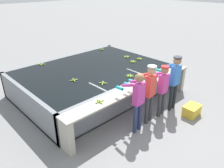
{
  "coord_description": "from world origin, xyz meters",
  "views": [
    {
      "loc": [
        -4.43,
        -3.42,
        3.68
      ],
      "look_at": [
        0.0,
        1.24,
        0.64
      ],
      "focal_mm": 35.0,
      "sensor_mm": 36.0,
      "label": 1
    }
  ],
  "objects_px": {
    "worker_1": "(149,89)",
    "knife_0": "(175,68)",
    "banana_bunch_floating_0": "(102,49)",
    "banana_bunch_ledge_0": "(100,102)",
    "worker_2": "(162,86)",
    "banana_bunch_floating_3": "(130,76)",
    "banana_bunch_floating_6": "(139,59)",
    "banana_bunch_floating_2": "(74,80)",
    "crate": "(192,110)",
    "worker_0": "(138,97)",
    "banana_bunch_floating_4": "(103,83)",
    "banana_bunch_floating_1": "(133,62)",
    "banana_bunch_floating_5": "(42,64)",
    "worker_3": "(174,78)",
    "banana_bunch_floating_7": "(127,57)"
  },
  "relations": [
    {
      "from": "worker_1",
      "to": "knife_0",
      "type": "relative_size",
      "value": 5.75
    },
    {
      "from": "banana_bunch_floating_0",
      "to": "banana_bunch_ledge_0",
      "type": "xyz_separation_m",
      "value": [
        -3.12,
        -3.48,
        0.0
      ]
    },
    {
      "from": "worker_1",
      "to": "worker_2",
      "type": "bearing_deg",
      "value": -4.04
    },
    {
      "from": "banana_bunch_floating_3",
      "to": "banana_bunch_floating_6",
      "type": "height_order",
      "value": "same"
    },
    {
      "from": "worker_1",
      "to": "banana_bunch_floating_6",
      "type": "xyz_separation_m",
      "value": [
        2.01,
        2.03,
        -0.11
      ]
    },
    {
      "from": "worker_2",
      "to": "banana_bunch_floating_6",
      "type": "height_order",
      "value": "worker_2"
    },
    {
      "from": "banana_bunch_floating_2",
      "to": "crate",
      "type": "distance_m",
      "value": 3.69
    },
    {
      "from": "worker_0",
      "to": "knife_0",
      "type": "distance_m",
      "value": 2.8
    },
    {
      "from": "banana_bunch_floating_6",
      "to": "banana_bunch_floating_4",
      "type": "bearing_deg",
      "value": -164.46
    },
    {
      "from": "banana_bunch_floating_1",
      "to": "crate",
      "type": "bearing_deg",
      "value": -97.67
    },
    {
      "from": "banana_bunch_floating_3",
      "to": "worker_2",
      "type": "bearing_deg",
      "value": -86.89
    },
    {
      "from": "worker_2",
      "to": "banana_bunch_floating_0",
      "type": "relative_size",
      "value": 5.69
    },
    {
      "from": "worker_0",
      "to": "banana_bunch_floating_1",
      "type": "height_order",
      "value": "worker_0"
    },
    {
      "from": "worker_2",
      "to": "banana_bunch_floating_1",
      "type": "height_order",
      "value": "worker_2"
    },
    {
      "from": "banana_bunch_floating_3",
      "to": "banana_bunch_floating_6",
      "type": "bearing_deg",
      "value": 30.22
    },
    {
      "from": "worker_0",
      "to": "knife_0",
      "type": "xyz_separation_m",
      "value": [
        2.73,
        0.61,
        -0.08
      ]
    },
    {
      "from": "crate",
      "to": "banana_bunch_ledge_0",
      "type": "bearing_deg",
      "value": 153.22
    },
    {
      "from": "banana_bunch_floating_3",
      "to": "banana_bunch_floating_5",
      "type": "height_order",
      "value": "same"
    },
    {
      "from": "worker_1",
      "to": "banana_bunch_floating_1",
      "type": "distance_m",
      "value": 2.54
    },
    {
      "from": "worker_1",
      "to": "worker_2",
      "type": "distance_m",
      "value": 0.56
    },
    {
      "from": "banana_bunch_floating_0",
      "to": "banana_bunch_floating_4",
      "type": "height_order",
      "value": "same"
    },
    {
      "from": "worker_3",
      "to": "worker_2",
      "type": "bearing_deg",
      "value": 175.89
    },
    {
      "from": "banana_bunch_floating_7",
      "to": "banana_bunch_floating_0",
      "type": "bearing_deg",
      "value": 91.46
    },
    {
      "from": "banana_bunch_floating_6",
      "to": "banana_bunch_floating_7",
      "type": "xyz_separation_m",
      "value": [
        -0.17,
        0.51,
        0.0
      ]
    },
    {
      "from": "banana_bunch_floating_0",
      "to": "banana_bunch_ledge_0",
      "type": "bearing_deg",
      "value": -131.85
    },
    {
      "from": "worker_0",
      "to": "banana_bunch_floating_6",
      "type": "xyz_separation_m",
      "value": [
        2.56,
        2.09,
        -0.07
      ]
    },
    {
      "from": "banana_bunch_floating_0",
      "to": "banana_bunch_floating_3",
      "type": "bearing_deg",
      "value": -114.69
    },
    {
      "from": "banana_bunch_floating_0",
      "to": "banana_bunch_floating_3",
      "type": "height_order",
      "value": "same"
    },
    {
      "from": "worker_1",
      "to": "banana_bunch_floating_0",
      "type": "height_order",
      "value": "worker_1"
    },
    {
      "from": "worker_2",
      "to": "banana_bunch_ledge_0",
      "type": "relative_size",
      "value": 5.59
    },
    {
      "from": "banana_bunch_floating_3",
      "to": "banana_bunch_floating_4",
      "type": "height_order",
      "value": "same"
    },
    {
      "from": "banana_bunch_floating_0",
      "to": "banana_bunch_ledge_0",
      "type": "relative_size",
      "value": 0.98
    },
    {
      "from": "worker_1",
      "to": "crate",
      "type": "distance_m",
      "value": 1.67
    },
    {
      "from": "worker_3",
      "to": "banana_bunch_floating_5",
      "type": "relative_size",
      "value": 7.58
    },
    {
      "from": "worker_2",
      "to": "banana_bunch_floating_6",
      "type": "distance_m",
      "value": 2.54
    },
    {
      "from": "banana_bunch_floating_7",
      "to": "worker_1",
      "type": "bearing_deg",
      "value": -125.94
    },
    {
      "from": "worker_2",
      "to": "crate",
      "type": "height_order",
      "value": "worker_2"
    },
    {
      "from": "banana_bunch_floating_0",
      "to": "banana_bunch_floating_4",
      "type": "relative_size",
      "value": 1.16
    },
    {
      "from": "banana_bunch_floating_5",
      "to": "worker_1",
      "type": "bearing_deg",
      "value": -75.56
    },
    {
      "from": "banana_bunch_floating_4",
      "to": "crate",
      "type": "height_order",
      "value": "banana_bunch_floating_4"
    },
    {
      "from": "banana_bunch_floating_5",
      "to": "knife_0",
      "type": "xyz_separation_m",
      "value": [
        3.23,
        -3.54,
        -0.01
      ]
    },
    {
      "from": "worker_3",
      "to": "banana_bunch_floating_3",
      "type": "xyz_separation_m",
      "value": [
        -0.62,
        1.22,
        -0.12
      ]
    },
    {
      "from": "banana_bunch_floating_0",
      "to": "knife_0",
      "type": "height_order",
      "value": "banana_bunch_floating_0"
    },
    {
      "from": "banana_bunch_floating_5",
      "to": "banana_bunch_floating_6",
      "type": "height_order",
      "value": "same"
    },
    {
      "from": "worker_2",
      "to": "crate",
      "type": "relative_size",
      "value": 2.87
    },
    {
      "from": "worker_3",
      "to": "banana_bunch_floating_0",
      "type": "height_order",
      "value": "worker_3"
    },
    {
      "from": "worker_0",
      "to": "worker_3",
      "type": "height_order",
      "value": "worker_3"
    },
    {
      "from": "crate",
      "to": "banana_bunch_floating_7",
      "type": "bearing_deg",
      "value": 79.16
    },
    {
      "from": "worker_1",
      "to": "worker_3",
      "type": "xyz_separation_m",
      "value": [
        1.1,
        -0.08,
        0.01
      ]
    },
    {
      "from": "banana_bunch_floating_0",
      "to": "crate",
      "type": "relative_size",
      "value": 0.5
    }
  ]
}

